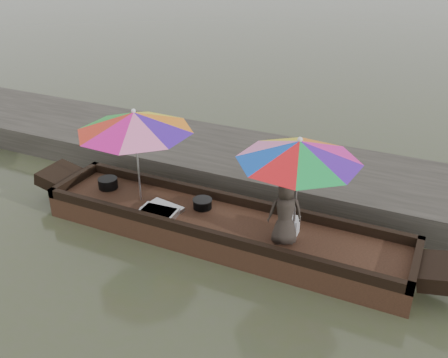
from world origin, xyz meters
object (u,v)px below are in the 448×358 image
at_px(cooking_pot, 108,183).
at_px(charcoal_grill, 203,204).
at_px(tray_scallop, 162,209).
at_px(vendor, 285,212).
at_px(boat_hull, 221,229).
at_px(tray_crayfish, 158,213).
at_px(supply_bag, 289,225).
at_px(umbrella_bow, 137,156).
at_px(umbrella_stern, 296,190).

height_order(cooking_pot, charcoal_grill, cooking_pot).
relative_size(tray_scallop, vendor, 0.60).
bearing_deg(vendor, boat_hull, -34.80).
bearing_deg(boat_hull, tray_crayfish, -161.70).
bearing_deg(boat_hull, supply_bag, 4.90).
distance_m(cooking_pot, charcoal_grill, 1.77).
bearing_deg(charcoal_grill, umbrella_bow, -169.04).
xyz_separation_m(boat_hull, supply_bag, (1.04, 0.09, 0.30)).
relative_size(cooking_pot, umbrella_stern, 0.19).
bearing_deg(tray_scallop, supply_bag, 7.05).
distance_m(tray_crayfish, vendor, 2.04).
bearing_deg(umbrella_stern, charcoal_grill, 172.73).
distance_m(cooking_pot, tray_crayfish, 1.33).
bearing_deg(boat_hull, umbrella_bow, 180.00).
height_order(tray_crayfish, charcoal_grill, charcoal_grill).
relative_size(tray_crayfish, umbrella_stern, 0.34).
height_order(supply_bag, umbrella_stern, umbrella_stern).
distance_m(cooking_pot, supply_bag, 3.24).
distance_m(charcoal_grill, umbrella_bow, 1.27).
relative_size(tray_crayfish, supply_bag, 2.08).
xyz_separation_m(tray_scallop, umbrella_bow, (-0.51, 0.16, 0.74)).
xyz_separation_m(tray_crayfish, umbrella_stern, (2.07, 0.31, 0.73)).
bearing_deg(umbrella_stern, tray_scallop, -175.71).
relative_size(boat_hull, cooking_pot, 17.46).
xyz_separation_m(tray_crayfish, supply_bag, (1.97, 0.40, 0.09)).
relative_size(cooking_pot, vendor, 0.34).
bearing_deg(tray_crayfish, charcoal_grill, 44.99).
bearing_deg(charcoal_grill, tray_scallop, -145.72).
distance_m(vendor, umbrella_stern, 0.34).
distance_m(tray_scallop, umbrella_bow, 0.92).
distance_m(boat_hull, vendor, 1.26).
xyz_separation_m(cooking_pot, supply_bag, (3.24, -0.02, 0.04)).
bearing_deg(tray_crayfish, umbrella_stern, 8.46).
bearing_deg(boat_hull, charcoal_grill, 154.81).
distance_m(boat_hull, umbrella_bow, 1.74).
bearing_deg(umbrella_bow, charcoal_grill, 10.96).
distance_m(tray_scallop, vendor, 2.05).
xyz_separation_m(tray_crayfish, umbrella_bow, (-0.52, 0.31, 0.73)).
bearing_deg(boat_hull, vendor, -8.60).
bearing_deg(supply_bag, tray_crayfish, -168.61).
relative_size(charcoal_grill, supply_bag, 1.05).
bearing_deg(boat_hull, umbrella_stern, 0.00).
relative_size(tray_scallop, umbrella_stern, 0.34).
height_order(tray_scallop, charcoal_grill, charcoal_grill).
bearing_deg(charcoal_grill, tray_crayfish, -135.01).
distance_m(tray_crayfish, umbrella_stern, 2.22).
xyz_separation_m(tray_crayfish, vendor, (1.99, 0.15, 0.44)).
bearing_deg(umbrella_bow, tray_crayfish, -30.56).
bearing_deg(tray_scallop, cooking_pot, 167.89).
xyz_separation_m(umbrella_bow, umbrella_stern, (2.59, 0.00, 0.00)).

